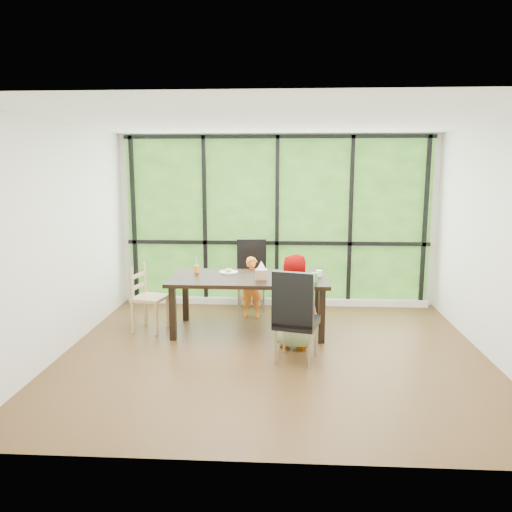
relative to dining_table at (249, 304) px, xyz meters
name	(u,v)px	position (x,y,z in m)	size (l,w,h in m)	color
ground	(273,353)	(0.35, -0.81, -0.38)	(5.00, 5.00, 0.00)	black
back_wall	(277,221)	(0.35, 1.44, 0.98)	(5.00, 5.00, 0.00)	silver
foliage_backdrop	(277,221)	(0.35, 1.42, 0.98)	(4.80, 0.02, 2.65)	#245217
window_mullions	(277,221)	(0.35, 1.38, 0.98)	(4.80, 0.06, 2.65)	black
window_sill	(276,301)	(0.35, 1.34, -0.33)	(4.80, 0.12, 0.10)	silver
dining_table	(249,304)	(0.00, 0.00, 0.00)	(2.09, 1.04, 0.75)	black
chair_window_leather	(251,275)	(-0.04, 1.05, 0.17)	(0.46, 0.46, 1.08)	black
chair_interior_leather	(297,316)	(0.61, -1.04, 0.17)	(0.46, 0.46, 1.08)	black
chair_end_beech	(150,298)	(-1.34, -0.04, 0.08)	(0.42, 0.40, 0.90)	#A4835A
child_toddler	(252,287)	(0.00, 0.62, 0.08)	(0.33, 0.22, 0.91)	orange
child_older	(296,301)	(0.62, -0.58, 0.21)	(0.57, 0.37, 1.16)	gray
placemat	(293,281)	(0.58, -0.22, 0.38)	(0.44, 0.32, 0.01)	tan
plate_far	(229,272)	(-0.30, 0.25, 0.38)	(0.26, 0.26, 0.02)	white
plate_near	(294,280)	(0.59, -0.21, 0.38)	(0.26, 0.26, 0.02)	white
orange_cup	(197,269)	(-0.74, 0.21, 0.43)	(0.06, 0.06, 0.10)	orange
green_cup	(315,277)	(0.86, -0.27, 0.44)	(0.08, 0.08, 0.12)	#51BE38
white_mug	(319,273)	(0.93, 0.08, 0.42)	(0.08, 0.08, 0.08)	white
tissue_box	(261,274)	(0.17, -0.13, 0.44)	(0.15, 0.15, 0.13)	tan
crepe_rolls_far	(229,270)	(-0.30, 0.25, 0.41)	(0.10, 0.12, 0.04)	tan
crepe_rolls_near	(294,278)	(0.59, -0.21, 0.41)	(0.10, 0.12, 0.04)	tan
straw_white	(196,263)	(-0.74, 0.21, 0.52)	(0.01, 0.01, 0.20)	white
straw_pink	(315,269)	(0.86, -0.27, 0.54)	(0.01, 0.01, 0.20)	pink
tissue	(261,265)	(0.17, -0.13, 0.56)	(0.12, 0.12, 0.11)	white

